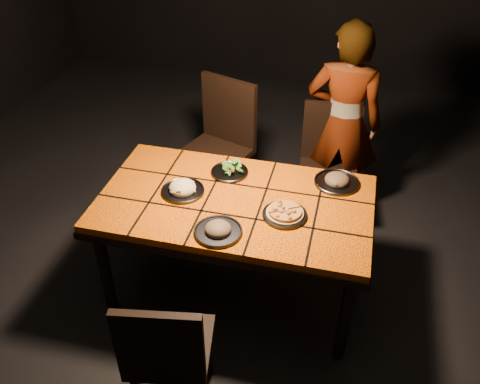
% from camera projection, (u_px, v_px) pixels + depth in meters
% --- Properties ---
extents(room_shell, '(6.04, 7.04, 3.08)m').
position_uv_depth(room_shell, '(234.00, 80.00, 2.54)').
color(room_shell, black).
rests_on(room_shell, ground).
extents(dining_table, '(1.62, 0.92, 0.75)m').
position_uv_depth(dining_table, '(235.00, 210.00, 3.03)').
color(dining_table, orange).
rests_on(dining_table, ground).
extents(chair_near, '(0.47, 0.47, 0.89)m').
position_uv_depth(chair_near, '(167.00, 351.00, 2.42)').
color(chair_near, black).
rests_on(chair_near, ground).
extents(chair_far_left, '(0.60, 0.60, 1.04)m').
position_uv_depth(chair_far_left, '(221.00, 138.00, 3.86)').
color(chair_far_left, black).
rests_on(chair_far_left, ground).
extents(chair_far_right, '(0.47, 0.47, 0.93)m').
position_uv_depth(chair_far_right, '(329.00, 158.00, 3.75)').
color(chair_far_right, black).
rests_on(chair_far_right, ground).
extents(diner, '(0.58, 0.40, 1.53)m').
position_uv_depth(diner, '(343.00, 124.00, 3.70)').
color(diner, brown).
rests_on(diner, ground).
extents(plate_pizza, '(0.29, 0.29, 0.04)m').
position_uv_depth(plate_pizza, '(285.00, 213.00, 2.85)').
color(plate_pizza, '#3B3C41').
rests_on(plate_pizza, dining_table).
extents(plate_pasta, '(0.26, 0.26, 0.09)m').
position_uv_depth(plate_pasta, '(183.00, 189.00, 3.03)').
color(plate_pasta, '#3B3C41').
rests_on(plate_pasta, dining_table).
extents(plate_salad, '(0.24, 0.24, 0.07)m').
position_uv_depth(plate_salad, '(230.00, 170.00, 3.19)').
color(plate_salad, '#3B3C41').
rests_on(plate_salad, dining_table).
extents(plate_mushroom_a, '(0.27, 0.27, 0.09)m').
position_uv_depth(plate_mushroom_a, '(218.00, 230.00, 2.73)').
color(plate_mushroom_a, '#3B3C41').
rests_on(plate_mushroom_a, dining_table).
extents(plate_mushroom_b, '(0.28, 0.28, 0.09)m').
position_uv_depth(plate_mushroom_b, '(337.00, 180.00, 3.10)').
color(plate_mushroom_b, '#3B3C41').
rests_on(plate_mushroom_b, dining_table).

